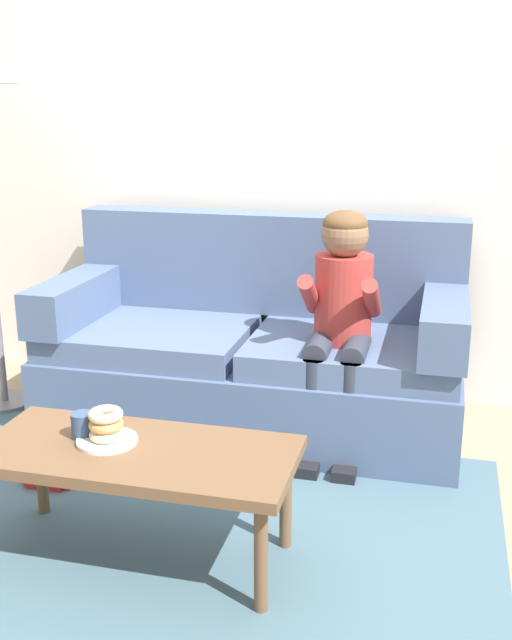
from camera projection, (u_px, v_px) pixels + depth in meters
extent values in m
plane|color=#9E896B|center=(181.00, 500.00, 3.05)|extent=(10.00, 10.00, 0.00)
cube|color=silver|center=(263.00, 133.00, 3.97)|extent=(8.00, 0.10, 2.80)
cube|color=#476675|center=(159.00, 532.00, 2.82)|extent=(2.51, 1.79, 0.01)
cube|color=slate|center=(253.00, 389.00, 3.72)|extent=(1.99, 0.90, 0.38)
cube|color=slate|center=(153.00, 336.00, 3.72)|extent=(0.96, 0.74, 0.12)
cube|color=slate|center=(354.00, 352.00, 3.49)|extent=(0.96, 0.74, 0.12)
cube|color=slate|center=(269.00, 263.00, 3.89)|extent=(1.99, 0.20, 0.51)
cube|color=slate|center=(82.00, 296.00, 3.82)|extent=(0.20, 0.90, 0.22)
cube|color=slate|center=(445.00, 320.00, 3.40)|extent=(0.20, 0.90, 0.22)
cube|color=brown|center=(136.00, 454.00, 2.55)|extent=(1.08, 0.49, 0.04)
cylinder|color=brown|center=(261.00, 559.00, 2.33)|extent=(0.04, 0.04, 0.39)
cylinder|color=brown|center=(41.00, 469.00, 2.90)|extent=(0.04, 0.04, 0.39)
cylinder|color=brown|center=(286.00, 500.00, 2.67)|extent=(0.04, 0.04, 0.39)
cylinder|color=#AD3833|center=(343.00, 298.00, 3.40)|extent=(0.26, 0.26, 0.40)
sphere|color=#846047|center=(345.00, 234.00, 3.30)|extent=(0.21, 0.21, 0.21)
ellipsoid|color=brown|center=(345.00, 223.00, 3.29)|extent=(0.20, 0.20, 0.12)
cylinder|color=#333847|center=(319.00, 347.00, 3.33)|extent=(0.11, 0.30, 0.11)
cylinder|color=#333847|center=(312.00, 408.00, 3.26)|extent=(0.09, 0.09, 0.44)
cube|color=black|center=(309.00, 465.00, 3.28)|extent=(0.10, 0.20, 0.06)
cylinder|color=#AD3833|center=(310.00, 295.00, 3.33)|extent=(0.07, 0.29, 0.23)
cylinder|color=#333847|center=(355.00, 350.00, 3.30)|extent=(0.11, 0.30, 0.11)
cylinder|color=#333847|center=(349.00, 411.00, 3.22)|extent=(0.09, 0.09, 0.44)
cube|color=black|center=(346.00, 470.00, 3.24)|extent=(0.10, 0.20, 0.06)
cylinder|color=#AD3833|center=(372.00, 298.00, 3.26)|extent=(0.07, 0.29, 0.23)
cylinder|color=white|center=(107.00, 441.00, 2.59)|extent=(0.21, 0.21, 0.01)
torus|color=beige|center=(107.00, 434.00, 2.58)|extent=(0.16, 0.16, 0.04)
torus|color=tan|center=(106.00, 424.00, 2.57)|extent=(0.17, 0.17, 0.04)
torus|color=beige|center=(106.00, 414.00, 2.56)|extent=(0.17, 0.17, 0.04)
cylinder|color=#334C72|center=(83.00, 425.00, 2.62)|extent=(0.08, 0.08, 0.09)
cube|color=red|center=(48.00, 483.00, 3.14)|extent=(0.16, 0.09, 0.05)
cylinder|color=red|center=(30.00, 480.00, 3.16)|extent=(0.06, 0.06, 0.05)
cylinder|color=red|center=(66.00, 485.00, 3.12)|extent=(0.06, 0.06, 0.05)
cylinder|color=slate|center=(5.00, 402.00, 4.01)|extent=(0.30, 0.30, 0.03)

